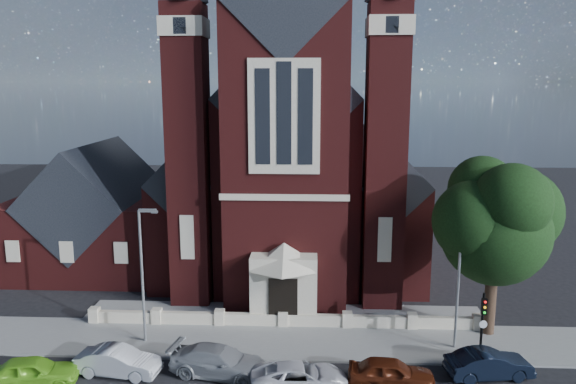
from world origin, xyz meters
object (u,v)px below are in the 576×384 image
car_white_suv (299,377)px  car_dark_red (391,373)px  church (293,161)px  parish_hall (97,218)px  car_lime_van (32,372)px  car_silver_a (118,362)px  street_lamp_right (460,273)px  street_lamp_left (143,268)px  traffic_signal (483,318)px  car_silver_b (219,361)px  street_tree (499,225)px  car_navy (489,364)px

car_white_suv → car_dark_red: car_dark_red is taller
car_dark_red → church: bearing=18.5°
parish_hall → car_lime_van: size_ratio=2.74×
car_silver_a → car_white_suv: bearing=-88.8°
parish_hall → street_lamp_right: (26.09, -14.00, 0.59)m
street_lamp_left → car_dark_red: street_lamp_left is taller
church → traffic_signal: bearing=-61.8°
car_silver_b → car_dark_red: bearing=-83.3°
car_white_suv → traffic_signal: bearing=-77.5°
street_lamp_left → traffic_signal: street_lamp_left is taller
street_tree → traffic_signal: street_tree is taller
church → street_lamp_left: bearing=-112.7°
church → parish_hall: church is taller
church → parish_hall: (-16.00, -4.94, -4.17)m
car_silver_a → car_navy: bearing=-80.8°
street_tree → car_silver_b: street_tree is taller
parish_hall → car_lime_van: 19.62m
parish_hall → traffic_signal: bearing=-30.0°
car_silver_a → car_navy: car_navy is taller
street_lamp_left → car_silver_b: bearing=-35.7°
street_lamp_right → car_dark_red: street_lamp_right is taller
traffic_signal → car_lime_van: size_ratio=0.90×
car_lime_van → traffic_signal: bearing=-94.0°
street_tree → car_lime_van: street_tree is taller
car_white_suv → car_dark_red: bearing=-89.2°
street_lamp_right → church: bearing=118.0°
church → car_navy: (10.98, -22.06, -7.45)m
car_navy → traffic_signal: bearing=-10.2°
church → street_lamp_left: (-7.91, -18.94, -3.59)m
parish_hall → street_tree: 31.27m
church → car_dark_red: (5.79, -23.19, -7.45)m
traffic_signal → car_white_suv: bearing=-162.1°
car_lime_van → car_silver_b: (9.24, 1.48, 0.00)m
church → car_white_suv: 24.87m
street_lamp_right → car_white_suv: bearing=-152.0°
traffic_signal → car_dark_red: traffic_signal is taller
car_silver_b → car_navy: bearing=-76.9°
car_white_suv → street_tree: bearing=-65.9°
street_lamp_right → parish_hall: bearing=151.8°
church → street_lamp_right: 21.76m
street_lamp_left → street_lamp_right: (18.00, 0.00, 0.00)m
street_tree → car_silver_b: bearing=-161.5°
parish_hall → car_navy: (26.98, -17.12, -3.28)m
car_lime_van → car_silver_b: bearing=-93.2°
street_lamp_left → car_dark_red: size_ratio=1.87×
street_tree → car_navy: size_ratio=2.41×
street_lamp_right → car_silver_b: 14.11m
car_lime_van → car_white_suv: car_lime_van is taller
street_tree → car_silver_b: size_ratio=2.04×
church → street_tree: church is taller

